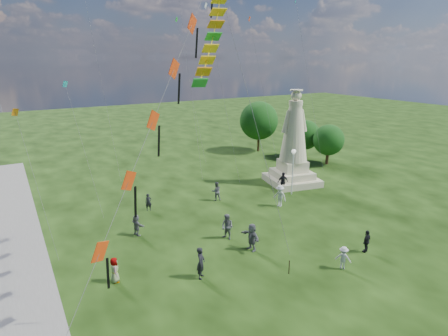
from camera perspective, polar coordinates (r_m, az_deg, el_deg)
statue at (r=37.85m, az=10.52°, el=2.82°), size 5.47×5.47×9.39m
lamppost at (r=34.79m, az=10.49°, el=0.90°), size 0.40×0.40×4.33m
tree_row at (r=49.05m, az=8.80°, el=6.14°), size 7.65×14.02×6.76m
person_0 at (r=22.22m, az=-3.55°, el=-14.21°), size 0.80×0.84×1.93m
person_1 at (r=26.46m, az=0.50°, el=-8.96°), size 0.86×1.05×1.86m
person_2 at (r=24.24m, az=17.72°, el=-12.89°), size 0.93×1.04×1.44m
person_3 at (r=26.58m, az=20.91°, el=-10.38°), size 0.99×0.67×1.55m
person_5 at (r=27.80m, az=-13.18°, el=-8.45°), size 0.96×1.56×1.57m
person_6 at (r=31.90m, az=-11.43°, el=-5.13°), size 0.57×0.41×1.46m
person_7 at (r=33.41m, az=-1.18°, el=-3.56°), size 0.94×0.72×1.72m
person_8 at (r=32.39m, az=8.50°, el=-4.23°), size 0.98×1.36×1.89m
person_9 at (r=36.01m, az=8.95°, el=-2.11°), size 1.19×0.74×1.89m
person_10 at (r=22.78m, az=-16.33°, el=-14.70°), size 0.56×0.80×1.51m
person_11 at (r=25.14m, az=4.24°, el=-10.44°), size 0.86×1.78×1.87m
red_kite_train at (r=17.70m, az=-9.35°, el=9.86°), size 11.96×9.35×16.65m
small_kites at (r=39.03m, az=-6.83°, el=18.65°), size 29.57×19.86×28.77m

